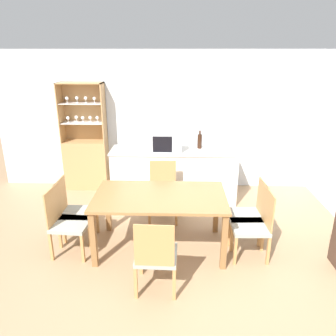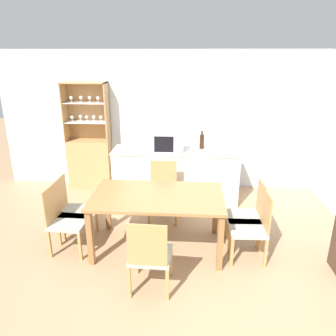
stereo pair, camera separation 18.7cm
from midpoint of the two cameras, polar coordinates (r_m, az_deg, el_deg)
The scene contains 13 objects.
ground_plane at distance 4.26m, azimuth 1.82°, elevation -16.43°, with size 18.00×18.00×0.00m, color #A37F5B.
wall_back at distance 6.20m, azimuth 2.95°, elevation 8.13°, with size 6.80×0.06×2.55m.
kitchen_counter at distance 5.73m, azimuth 2.27°, elevation -1.28°, with size 2.16×0.61×0.92m.
display_cabinet at distance 6.44m, azimuth -12.62°, elevation 1.98°, with size 0.81×0.35×2.00m.
dining_table at distance 4.25m, azimuth -0.55°, elevation -5.88°, with size 1.69×0.99×0.77m.
dining_chair_side_left_far at distance 4.72m, azimuth -15.07°, elevation -7.04°, with size 0.45×0.45×0.90m.
dining_chair_head_far at distance 5.11m, azimuth 0.19°, elevation -4.22°, with size 0.46×0.46×0.90m.
dining_chair_head_near at distance 3.64m, azimuth -1.65°, elevation -14.92°, with size 0.46×0.46×0.90m.
dining_chair_side_right_far at distance 4.57m, azimuth 14.85°, elevation -8.00°, with size 0.47×0.47×0.90m.
dining_chair_side_right_near at distance 4.31m, azimuth 15.54°, elevation -9.81°, with size 0.46×0.46×0.90m.
dining_chair_side_left_near at distance 4.48m, azimuth -16.25°, elevation -8.70°, with size 0.48×0.48×0.90m.
microwave at distance 5.55m, azimuth 1.10°, elevation 4.65°, with size 0.50×0.39×0.30m.
wine_bottle at distance 5.68m, azimuth 6.85°, elevation 4.63°, with size 0.08×0.08×0.31m.
Camera 2 is at (0.21, -3.44, 2.51)m, focal length 35.00 mm.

